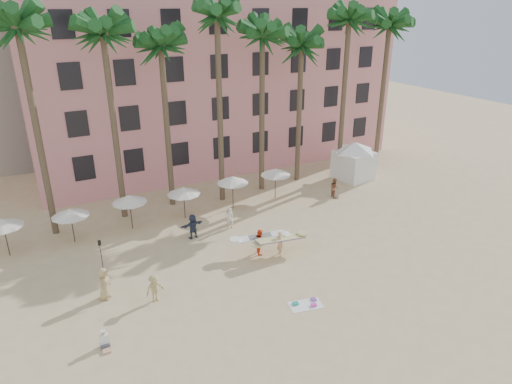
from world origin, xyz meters
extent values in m
plane|color=#D1B789|center=(0.00, 0.00, 0.00)|extent=(120.00, 120.00, 0.00)
cube|color=pink|center=(7.00, 26.00, 8.00)|extent=(35.00, 14.00, 16.00)
cylinder|color=brown|center=(-10.00, 14.50, 7.00)|extent=(0.44, 0.44, 14.00)
cylinder|color=brown|center=(-5.00, 15.00, 6.75)|extent=(0.44, 0.44, 13.50)
cylinder|color=brown|center=(-1.00, 15.50, 6.25)|extent=(0.44, 0.44, 12.50)
cylinder|color=brown|center=(3.00, 14.50, 7.25)|extent=(0.44, 0.44, 14.50)
cylinder|color=brown|center=(7.00, 15.00, 6.50)|extent=(0.44, 0.44, 13.00)
cylinder|color=brown|center=(11.00, 15.50, 6.00)|extent=(0.44, 0.44, 12.00)
cylinder|color=brown|center=(15.00, 14.50, 7.00)|extent=(0.44, 0.44, 14.00)
cylinder|color=brown|center=(20.00, 15.00, 6.75)|extent=(0.44, 0.44, 13.50)
cylinder|color=#332B23|center=(-13.00, 12.50, 1.25)|extent=(0.07, 0.07, 2.50)
cone|color=silver|center=(-13.00, 12.50, 2.35)|extent=(2.50, 2.50, 0.55)
cylinder|color=#332B23|center=(-9.00, 12.40, 1.20)|extent=(0.07, 0.07, 2.40)
cone|color=silver|center=(-9.00, 12.40, 2.25)|extent=(2.50, 2.50, 0.55)
cylinder|color=#332B23|center=(-5.00, 12.60, 1.25)|extent=(0.07, 0.07, 2.50)
cone|color=silver|center=(-5.00, 12.60, 2.35)|extent=(2.50, 2.50, 0.55)
cylinder|color=#332B23|center=(-1.00, 12.50, 1.20)|extent=(0.07, 0.07, 2.40)
cone|color=silver|center=(-1.00, 12.50, 2.25)|extent=(2.50, 2.50, 0.55)
cylinder|color=#332B23|center=(3.00, 12.40, 1.30)|extent=(0.07, 0.07, 2.60)
cone|color=silver|center=(3.00, 12.40, 2.45)|extent=(2.50, 2.50, 0.55)
cylinder|color=#332B23|center=(7.00, 12.60, 1.25)|extent=(0.07, 0.07, 2.50)
cone|color=silver|center=(7.00, 12.60, 2.35)|extent=(2.50, 2.50, 0.55)
cube|color=white|center=(15.79, 13.32, 1.30)|extent=(3.42, 3.42, 2.60)
cone|color=white|center=(15.79, 13.32, 3.05)|extent=(5.13, 5.13, 0.90)
cube|color=white|center=(1.07, -0.94, 0.01)|extent=(1.97, 1.36, 0.02)
cube|color=teal|center=(0.63, -0.64, 0.07)|extent=(0.35, 0.31, 0.10)
cube|color=#DD3DBA|center=(1.42, -1.22, 0.08)|extent=(0.32, 0.27, 0.12)
cube|color=purple|center=(1.72, -0.77, 0.06)|extent=(0.32, 0.35, 0.08)
imported|color=#DBAD7B|center=(2.59, 4.33, 0.85)|extent=(0.55, 0.70, 1.70)
cube|color=#CBC67F|center=(2.59, 4.33, 1.19)|extent=(3.37, 0.80, 0.39)
imported|color=#FF461A|center=(1.56, 5.19, 0.85)|extent=(0.82, 0.95, 1.69)
cube|color=white|center=(1.56, 5.19, 1.19)|extent=(3.36, 1.56, 0.33)
imported|color=brown|center=(11.55, 10.53, 0.85)|extent=(0.77, 0.92, 1.69)
imported|color=tan|center=(-6.01, 3.24, 0.82)|extent=(1.16, 0.82, 1.64)
imported|color=beige|center=(1.32, 9.41, 0.80)|extent=(0.60, 0.41, 1.60)
imported|color=#2D374F|center=(-1.57, 9.20, 0.89)|extent=(1.71, 0.75, 1.78)
imported|color=tan|center=(-8.39, 4.79, 0.94)|extent=(1.02, 1.10, 1.89)
cylinder|color=black|center=(-8.00, 7.53, 1.05)|extent=(0.04, 0.04, 2.10)
cube|color=black|center=(-8.00, 7.53, 2.05)|extent=(0.18, 0.03, 0.35)
cube|color=#3F3F4C|center=(-9.19, 0.78, 0.11)|extent=(0.41, 0.39, 0.22)
cube|color=tan|center=(-9.19, 0.46, 0.06)|extent=(0.37, 0.41, 0.11)
cube|color=white|center=(-9.19, 0.82, 0.46)|extent=(0.40, 0.24, 0.50)
sphere|color=tan|center=(-9.19, 0.82, 0.83)|extent=(0.22, 0.22, 0.22)
camera|label=1|loc=(-10.89, -17.83, 15.15)|focal=32.00mm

